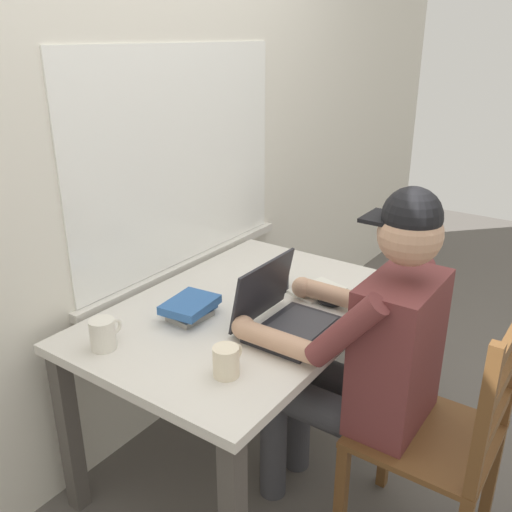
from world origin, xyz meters
TOP-DOWN VIEW (x-y plane):
  - ground_plane at (0.00, 0.00)m, footprint 8.00×8.00m
  - back_wall at (0.00, 0.50)m, footprint 6.00×0.08m
  - desk at (0.00, 0.00)m, footprint 1.23×0.83m
  - seated_person at (-0.01, -0.49)m, footprint 0.50×0.60m
  - wooden_chair at (-0.01, -0.77)m, footprint 0.42×0.42m
  - laptop at (-0.05, -0.20)m, footprint 0.33×0.28m
  - computer_mouse at (0.19, -0.25)m, footprint 0.06×0.10m
  - coffee_mug_white at (-0.49, 0.21)m, footprint 0.12×0.08m
  - coffee_mug_dark at (0.20, -0.01)m, footprint 0.12×0.09m
  - coffee_mug_spare at (-0.39, -0.21)m, footprint 0.12×0.08m
  - book_stack_main at (-0.18, 0.12)m, footprint 0.21×0.17m
  - paper_pile_near_laptop at (0.28, -0.15)m, footprint 0.24×0.19m

SIDE VIEW (x-z plane):
  - ground_plane at x=0.00m, z-range 0.00..0.00m
  - wooden_chair at x=-0.01m, z-range -0.01..0.94m
  - desk at x=0.00m, z-range 0.26..0.96m
  - seated_person at x=-0.01m, z-range 0.06..1.32m
  - paper_pile_near_laptop at x=0.28m, z-range 0.70..0.71m
  - computer_mouse at x=0.19m, z-range 0.70..0.73m
  - book_stack_main at x=-0.18m, z-range 0.71..0.77m
  - coffee_mug_dark at x=0.20m, z-range 0.70..0.79m
  - coffee_mug_spare at x=-0.39m, z-range 0.70..0.80m
  - coffee_mug_white at x=-0.49m, z-range 0.70..0.80m
  - laptop at x=-0.05m, z-range 0.64..0.87m
  - back_wall at x=0.00m, z-range 0.00..2.60m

